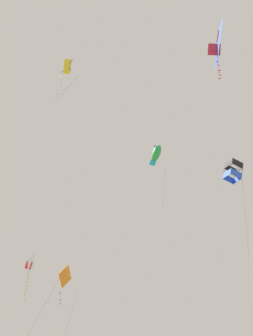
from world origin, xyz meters
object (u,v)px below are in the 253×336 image
at_px(kite_diamond_far_centre, 67,68).
at_px(kite_fish_mid_left, 156,153).
at_px(kite_box_low_drifter, 233,171).
at_px(kite_diamond_near_right, 65,277).
at_px(kite_delta_near_left, 31,264).
at_px(kite_delta_upper_right, 217,47).

distance_m(kite_diamond_far_centre, kite_fish_mid_left, 9.17).
bearing_deg(kite_fish_mid_left, kite_box_low_drifter, -57.95).
distance_m(kite_box_low_drifter, kite_diamond_near_right, 17.00).
xyz_separation_m(kite_diamond_near_right, kite_delta_near_left, (-5.37, 0.60, -0.02)).
bearing_deg(kite_diamond_far_centre, kite_delta_near_left, 7.77).
height_order(kite_box_low_drifter, kite_diamond_near_right, kite_box_low_drifter).
relative_size(kite_diamond_far_centre, kite_delta_upper_right, 1.26).
xyz_separation_m(kite_box_low_drifter, kite_delta_upper_right, (-7.63, 0.44, 5.96)).
relative_size(kite_box_low_drifter, kite_delta_near_left, 1.22).
relative_size(kite_box_low_drifter, kite_fish_mid_left, 1.43).
relative_size(kite_diamond_far_centre, kite_fish_mid_left, 0.92).
bearing_deg(kite_delta_upper_right, kite_delta_near_left, 61.56).
xyz_separation_m(kite_delta_near_left, kite_delta_upper_right, (-5.83, -15.30, 12.84)).
bearing_deg(kite_box_low_drifter, kite_fish_mid_left, 85.92).
xyz_separation_m(kite_delta_near_left, kite_fish_mid_left, (-1.63, -10.17, 7.38)).
height_order(kite_box_low_drifter, kite_diamond_far_centre, kite_diamond_far_centre).
bearing_deg(kite_fish_mid_left, kite_delta_upper_right, -128.92).
distance_m(kite_diamond_far_centre, kite_diamond_near_right, 17.78).
distance_m(kite_delta_near_left, kite_delta_upper_right, 20.81).
xyz_separation_m(kite_box_low_drifter, kite_diamond_near_right, (3.56, 15.14, -6.86)).
distance_m(kite_delta_near_left, kite_fish_mid_left, 12.67).
height_order(kite_diamond_far_centre, kite_diamond_near_right, kite_diamond_far_centre).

